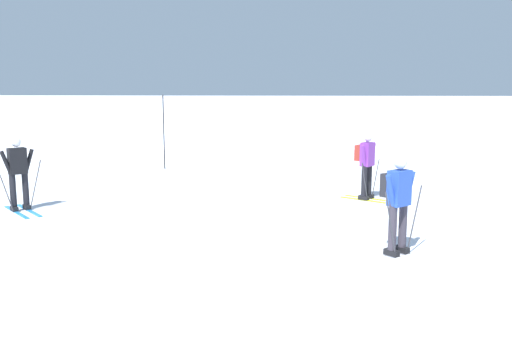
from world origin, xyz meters
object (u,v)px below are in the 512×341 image
object	(u,v)px
skier_black	(18,172)
skier_blue	(398,200)
trail_marker_pole	(164,132)
skier_purple	(366,163)

from	to	relation	value
skier_black	skier_blue	size ratio (longest dim) A/B	1.00
skier_blue	trail_marker_pole	size ratio (longest dim) A/B	0.66
skier_blue	skier_purple	bearing A→B (deg)	89.87
skier_black	trail_marker_pole	distance (m)	6.90
skier_purple	trail_marker_pole	distance (m)	7.99
skier_blue	skier_purple	distance (m)	4.61
skier_black	skier_purple	xyz separation A→B (m)	(8.14, 1.98, 0.04)
skier_purple	skier_blue	bearing A→B (deg)	-90.13
skier_black	skier_blue	distance (m)	8.54
skier_black	skier_blue	xyz separation A→B (m)	(8.13, -2.63, 0.04)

